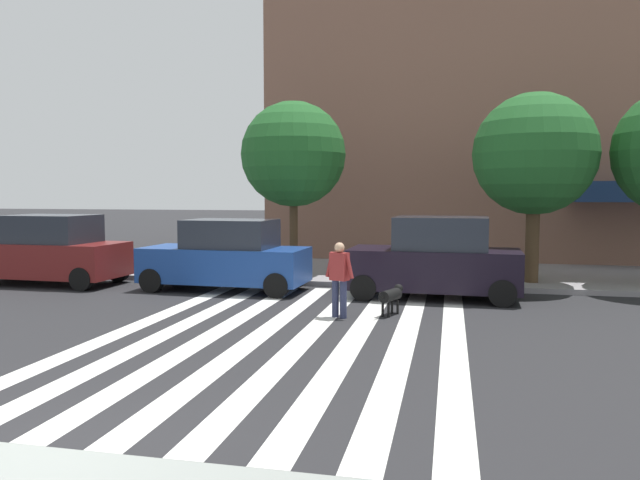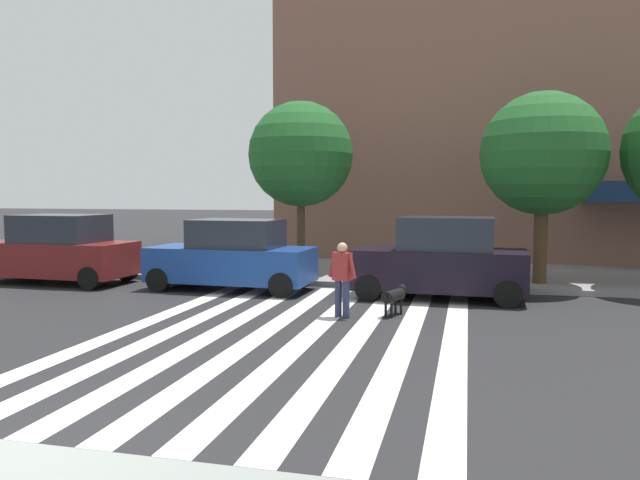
% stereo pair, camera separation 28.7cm
% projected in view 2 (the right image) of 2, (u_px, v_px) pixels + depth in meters
% --- Properties ---
extents(ground_plane, '(160.00, 160.00, 0.00)m').
position_uv_depth(ground_plane, '(229.00, 330.00, 11.89)').
color(ground_plane, '#232326').
extents(sidewalk_far, '(80.00, 6.00, 0.15)m').
position_uv_depth(sidewalk_far, '(329.00, 271.00, 20.45)').
color(sidewalk_far, gray).
rests_on(sidewalk_far, ground_plane).
extents(crosswalk_stripes, '(6.75, 11.10, 0.01)m').
position_uv_depth(crosswalk_stripes, '(287.00, 333.00, 11.60)').
color(crosswalk_stripes, silver).
rests_on(crosswalk_stripes, ground_plane).
extents(parked_car_near_curb, '(4.66, 2.16, 2.06)m').
position_uv_depth(parked_car_near_curb, '(57.00, 251.00, 18.07)').
color(parked_car_near_curb, maroon).
rests_on(parked_car_near_curb, ground_plane).
extents(parked_car_behind_first, '(4.61, 2.05, 1.97)m').
position_uv_depth(parked_car_behind_first, '(232.00, 257.00, 16.74)').
color(parked_car_behind_first, navy).
rests_on(parked_car_behind_first, ground_plane).
extents(parked_car_third_in_line, '(4.37, 2.12, 2.10)m').
position_uv_depth(parked_car_third_in_line, '(441.00, 260.00, 15.37)').
color(parked_car_third_in_line, black).
rests_on(parked_car_third_in_line, ground_plane).
extents(street_tree_nearest, '(3.34, 3.34, 5.45)m').
position_uv_depth(street_tree_nearest, '(301.00, 155.00, 19.14)').
color(street_tree_nearest, '#4C3823').
rests_on(street_tree_nearest, sidewalk_far).
extents(street_tree_middle, '(3.45, 3.45, 5.38)m').
position_uv_depth(street_tree_middle, '(543.00, 154.00, 16.83)').
color(street_tree_middle, '#4C3823').
rests_on(street_tree_middle, sidewalk_far).
extents(pedestrian_dog_walker, '(0.69, 0.36, 1.64)m').
position_uv_depth(pedestrian_dog_walker, '(342.00, 275.00, 12.99)').
color(pedestrian_dog_walker, '#282D4C').
rests_on(pedestrian_dog_walker, ground_plane).
extents(dog_on_leash, '(0.51, 1.02, 0.65)m').
position_uv_depth(dog_on_leash, '(395.00, 296.00, 13.27)').
color(dog_on_leash, black).
rests_on(dog_on_leash, ground_plane).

